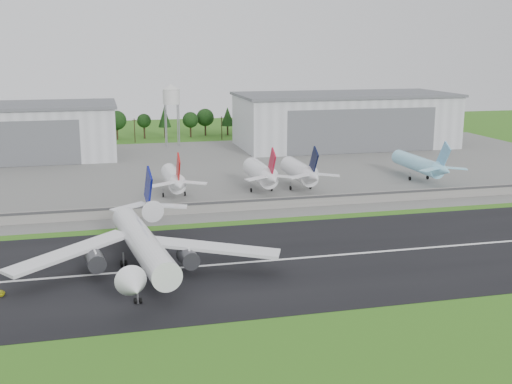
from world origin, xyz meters
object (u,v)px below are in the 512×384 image
object	(u,v)px
parked_jet_red_a	(174,179)
parked_jet_red_b	(262,174)
main_airliner	(143,250)
parked_jet_skyblue	(422,164)
parked_jet_navy	(302,172)

from	to	relation	value
parked_jet_red_a	parked_jet_red_b	distance (m)	28.84
main_airliner	parked_jet_red_b	size ratio (longest dim) A/B	1.89
main_airliner	parked_jet_skyblue	xyz separation A→B (m)	(102.98, 71.97, 1.09)
parked_jet_red_b	parked_jet_skyblue	xyz separation A→B (m)	(59.65, 4.94, -0.43)
parked_jet_red_a	parked_jet_navy	size ratio (longest dim) A/B	1.00
main_airliner	parked_jet_skyblue	size ratio (longest dim) A/B	1.59
main_airliner	parked_jet_red_a	size ratio (longest dim) A/B	1.89
parked_jet_skyblue	parked_jet_red_a	bearing A→B (deg)	-176.76
parked_jet_red_b	parked_jet_navy	xyz separation A→B (m)	(13.53, -0.01, -0.07)
parked_jet_red_b	parked_jet_navy	distance (m)	13.53
parked_jet_skyblue	main_airliner	bearing A→B (deg)	-145.05
parked_jet_navy	parked_jet_red_b	bearing A→B (deg)	179.96
main_airliner	parked_jet_red_b	world-z (taller)	main_airliner
parked_jet_red_a	main_airliner	bearing A→B (deg)	-102.21
parked_jet_red_b	parked_jet_navy	bearing A→B (deg)	-0.04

